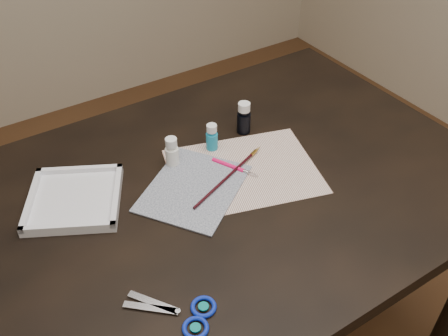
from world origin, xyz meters
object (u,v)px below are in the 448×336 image
canvas (194,188)px  paper (243,171)px  paint_bottle_cyan (212,137)px  palette_tray (74,198)px  paint_bottle_navy (244,118)px  scissors (168,313)px  paint_bottle_white (172,152)px

canvas → paper: bearing=-3.7°
paint_bottle_cyan → paper: bearing=-82.0°
canvas → palette_tray: 0.28m
paper → paint_bottle_cyan: paint_bottle_cyan is taller
paint_bottle_navy → scissors: 0.61m
canvas → scissors: 0.35m
paint_bottle_white → palette_tray: paint_bottle_white is taller
palette_tray → canvas: bearing=-23.2°
canvas → scissors: bearing=-127.9°
paint_bottle_cyan → palette_tray: paint_bottle_cyan is taller
paint_bottle_navy → paper: bearing=-124.6°
paper → palette_tray: size_ratio=1.75×
scissors → palette_tray: size_ratio=0.93×
paper → paint_bottle_navy: paint_bottle_navy is taller
paper → paint_bottle_cyan: size_ratio=4.83×
canvas → paint_bottle_navy: paint_bottle_navy is taller
paint_bottle_cyan → paint_bottle_navy: size_ratio=0.82×
paint_bottle_white → paint_bottle_navy: (0.23, 0.02, 0.00)m
scissors → palette_tray: (-0.04, 0.38, 0.01)m
canvas → palette_tray: size_ratio=1.23×
paint_bottle_white → paint_bottle_cyan: (0.12, 0.00, -0.00)m
paint_bottle_white → paint_bottle_navy: size_ratio=0.90×
canvas → paint_bottle_cyan: size_ratio=3.42×
canvas → paint_bottle_navy: (0.23, 0.13, 0.04)m
paint_bottle_cyan → scissors: paint_bottle_cyan is taller
paint_bottle_white → palette_tray: bearing=179.8°
paper → paint_bottle_white: paint_bottle_white is taller
canvas → palette_tray: (-0.25, 0.11, 0.01)m
paint_bottle_cyan → paint_bottle_navy: (0.11, 0.02, 0.01)m
paint_bottle_navy → palette_tray: paint_bottle_navy is taller
paper → canvas: bearing=176.3°
paint_bottle_white → scissors: 0.44m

